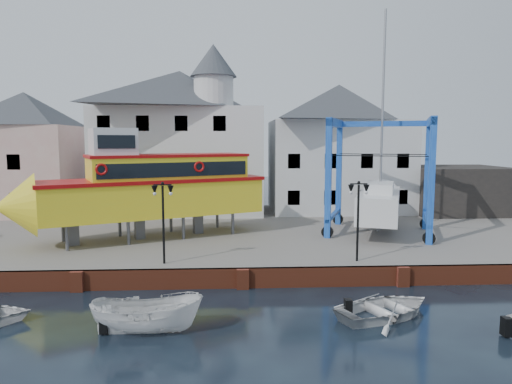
{
  "coord_description": "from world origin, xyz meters",
  "views": [
    {
      "loc": [
        -0.44,
        -21.79,
        7.26
      ],
      "look_at": [
        1.0,
        7.0,
        4.0
      ],
      "focal_mm": 32.0,
      "sensor_mm": 36.0,
      "label": 1
    }
  ],
  "objects": [
    {
      "name": "ground",
      "position": [
        0.0,
        0.0,
        0.0
      ],
      "size": [
        140.0,
        140.0,
        0.0
      ],
      "primitive_type": "plane",
      "color": "black",
      "rests_on": "ground"
    },
    {
      "name": "hardstanding",
      "position": [
        0.0,
        11.0,
        0.5
      ],
      "size": [
        44.0,
        22.0,
        1.0
      ],
      "primitive_type": "cube",
      "color": "slate",
      "rests_on": "ground"
    },
    {
      "name": "quay_wall",
      "position": [
        -0.0,
        0.1,
        0.5
      ],
      "size": [
        44.0,
        0.47,
        1.0
      ],
      "color": "maroon",
      "rests_on": "ground"
    },
    {
      "name": "building_pink",
      "position": [
        -18.0,
        18.0,
        6.15
      ],
      "size": [
        8.0,
        7.0,
        10.3
      ],
      "color": "tan",
      "rests_on": "hardstanding"
    },
    {
      "name": "building_white_main",
      "position": [
        -4.87,
        18.39,
        7.34
      ],
      "size": [
        14.0,
        8.3,
        14.0
      ],
      "color": "silver",
      "rests_on": "hardstanding"
    },
    {
      "name": "building_white_right",
      "position": [
        9.0,
        19.0,
        6.6
      ],
      "size": [
        12.0,
        8.0,
        11.2
      ],
      "color": "silver",
      "rests_on": "hardstanding"
    },
    {
      "name": "shed_dark",
      "position": [
        19.0,
        17.0,
        3.0
      ],
      "size": [
        8.0,
        7.0,
        4.0
      ],
      "primitive_type": "cube",
      "color": "black",
      "rests_on": "hardstanding"
    },
    {
      "name": "lamp_post_left",
      "position": [
        -4.0,
        1.2,
        4.17
      ],
      "size": [
        1.12,
        0.32,
        4.2
      ],
      "color": "black",
      "rests_on": "hardstanding"
    },
    {
      "name": "lamp_post_right",
      "position": [
        6.0,
        1.2,
        4.17
      ],
      "size": [
        1.12,
        0.32,
        4.2
      ],
      "color": "black",
      "rests_on": "hardstanding"
    },
    {
      "name": "tour_boat",
      "position": [
        -6.41,
        7.23,
        4.3
      ],
      "size": [
        16.24,
        10.06,
        7.0
      ],
      "rotation": [
        0.0,
        0.0,
        0.42
      ],
      "color": "#59595E",
      "rests_on": "hardstanding"
    },
    {
      "name": "travel_lift",
      "position": [
        9.72,
        9.06,
        3.47
      ],
      "size": [
        8.37,
        10.07,
        14.84
      ],
      "rotation": [
        0.0,
        0.0,
        -0.36
      ],
      "color": "#0E36A1",
      "rests_on": "hardstanding"
    },
    {
      "name": "motorboat_a",
      "position": [
        -3.73,
        -5.04,
        0.0
      ],
      "size": [
        4.24,
        1.6,
        1.64
      ],
      "primitive_type": "imported",
      "rotation": [
        0.0,
        0.0,
        1.57
      ],
      "color": "silver",
      "rests_on": "ground"
    },
    {
      "name": "motorboat_b",
      "position": [
        5.87,
        -3.84,
        0.0
      ],
      "size": [
        5.39,
        4.74,
        0.93
      ],
      "primitive_type": "imported",
      "rotation": [
        0.0,
        0.0,
        1.99
      ],
      "color": "silver",
      "rests_on": "ground"
    }
  ]
}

